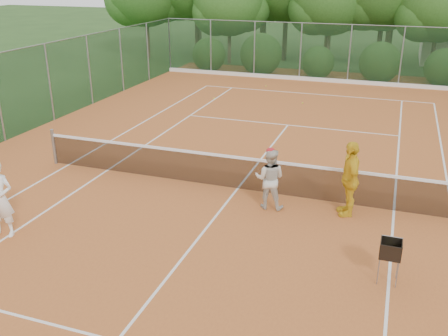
# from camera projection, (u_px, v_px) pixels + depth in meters

# --- Properties ---
(ground) EXTENTS (120.00, 120.00, 0.00)m
(ground) POSITION_uv_depth(u_px,v_px,m) (237.00, 190.00, 13.71)
(ground) COLOR #244318
(ground) RESTS_ON ground
(clay_court) EXTENTS (18.00, 36.00, 0.02)m
(clay_court) POSITION_uv_depth(u_px,v_px,m) (237.00, 189.00, 13.71)
(clay_court) COLOR #B6602A
(clay_court) RESTS_ON ground
(tennis_net) EXTENTS (11.97, 0.10, 1.10)m
(tennis_net) POSITION_uv_depth(u_px,v_px,m) (238.00, 172.00, 13.52)
(tennis_net) COLOR gray
(tennis_net) RESTS_ON clay_court
(player_center_grp) EXTENTS (0.79, 0.63, 1.59)m
(player_center_grp) POSITION_uv_depth(u_px,v_px,m) (270.00, 178.00, 12.38)
(player_center_grp) COLOR beige
(player_center_grp) RESTS_ON clay_court
(player_yellow) EXTENTS (0.77, 1.19, 1.88)m
(player_yellow) POSITION_uv_depth(u_px,v_px,m) (350.00, 179.00, 11.99)
(player_yellow) COLOR yellow
(player_yellow) RESTS_ON clay_court
(ball_hopper) EXTENTS (0.38, 0.38, 0.88)m
(ball_hopper) POSITION_uv_depth(u_px,v_px,m) (391.00, 250.00, 9.41)
(ball_hopper) COLOR gray
(ball_hopper) RESTS_ON clay_court
(stray_ball_a) EXTENTS (0.07, 0.07, 0.07)m
(stray_ball_a) POSITION_uv_depth(u_px,v_px,m) (214.00, 98.00, 23.18)
(stray_ball_a) COLOR #C7E234
(stray_ball_a) RESTS_ON clay_court
(stray_ball_b) EXTENTS (0.07, 0.07, 0.07)m
(stray_ball_b) POSITION_uv_depth(u_px,v_px,m) (266.00, 86.00, 25.62)
(stray_ball_b) COLOR gold
(stray_ball_b) RESTS_ON clay_court
(stray_ball_c) EXTENTS (0.07, 0.07, 0.07)m
(stray_ball_c) POSITION_uv_depth(u_px,v_px,m) (303.00, 103.00, 22.37)
(stray_ball_c) COLOR #CDDB32
(stray_ball_c) RESTS_ON clay_court
(court_markings) EXTENTS (11.03, 23.83, 0.01)m
(court_markings) POSITION_uv_depth(u_px,v_px,m) (237.00, 189.00, 13.71)
(court_markings) COLOR white
(court_markings) RESTS_ON clay_court
(fence_back) EXTENTS (18.07, 0.07, 3.00)m
(fence_back) POSITION_uv_depth(u_px,v_px,m) (325.00, 53.00, 26.30)
(fence_back) COLOR #19381E
(fence_back) RESTS_ON clay_court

